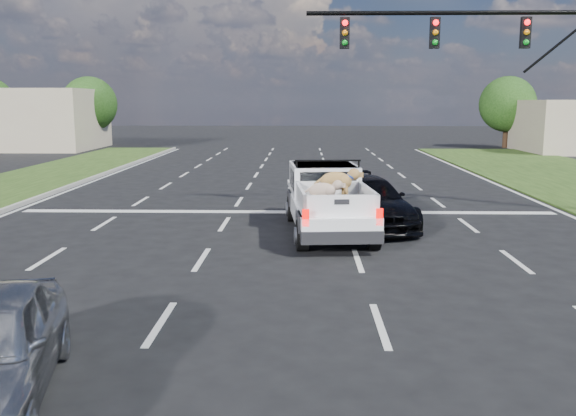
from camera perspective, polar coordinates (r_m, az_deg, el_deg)
name	(u,v)px	position (r m, az deg, el deg)	size (l,w,h in m)	color
ground	(270,325)	(9.86, -1.72, -10.85)	(160.00, 160.00, 0.00)	black
road_markings	(283,235)	(16.16, -0.45, -2.54)	(17.75, 60.00, 0.01)	silver
traffic_signal	(517,62)	(20.84, 20.64, 12.70)	(9.11, 0.31, 7.00)	black
building_left	(28,119)	(49.66, -23.19, 7.65)	(10.00, 8.00, 4.40)	#B5A98A
tree_far_c	(89,104)	(50.01, -18.09, 9.21)	(4.20, 4.20, 5.40)	#332114
tree_far_d	(508,104)	(49.68, 19.85, 9.11)	(4.20, 4.20, 5.40)	#332114
pickup_truck	(327,199)	(16.44, 3.70, 0.88)	(2.34, 5.38, 1.97)	black
black_coupe	(366,202)	(17.50, 7.35, 0.60)	(1.91, 4.71, 1.37)	black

